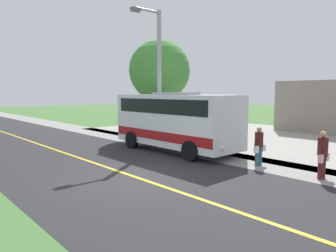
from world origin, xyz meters
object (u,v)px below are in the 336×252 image
object	(u,v)px
pedestrian_with_bags	(323,153)
pedestrian_waiting	(259,145)
tree_curbside	(159,71)
street_light_pole	(157,72)
shuttle_bus_front	(176,119)

from	to	relation	value
pedestrian_with_bags	pedestrian_waiting	size ratio (longest dim) A/B	1.05
pedestrian_waiting	tree_curbside	xyz separation A→B (m)	(-2.55, -9.24, 3.58)
pedestrian_with_bags	pedestrian_waiting	bearing A→B (deg)	-93.39
street_light_pole	tree_curbside	size ratio (longest dim) A/B	1.15
street_light_pole	shuttle_bus_front	bearing A→B (deg)	78.24
pedestrian_waiting	street_light_pole	bearing A→B (deg)	-90.19
pedestrian_with_bags	tree_curbside	size ratio (longest dim) A/B	0.26
shuttle_bus_front	street_light_pole	size ratio (longest dim) A/B	0.96
pedestrian_waiting	tree_curbside	distance (m)	10.23
pedestrian_waiting	tree_curbside	size ratio (longest dim) A/B	0.25
shuttle_bus_front	pedestrian_with_bags	xyz separation A→B (m)	(-0.22, 7.15, -0.74)
street_light_pole	pedestrian_with_bags	bearing A→B (deg)	88.90
pedestrian_with_bags	tree_curbside	distance (m)	12.62
pedestrian_with_bags	street_light_pole	bearing A→B (deg)	-91.10
shuttle_bus_front	pedestrian_with_bags	size ratio (longest dim) A/B	4.25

